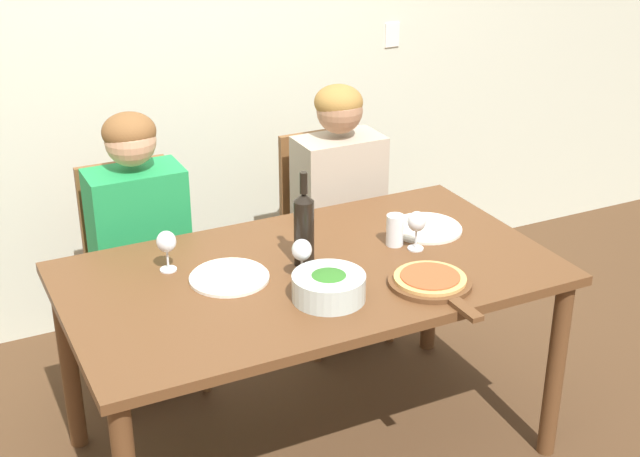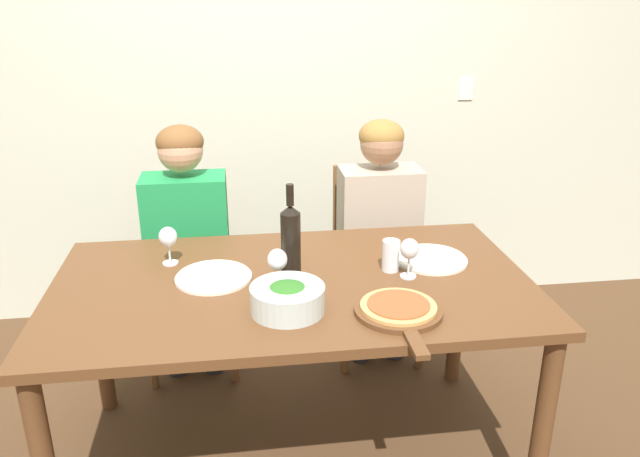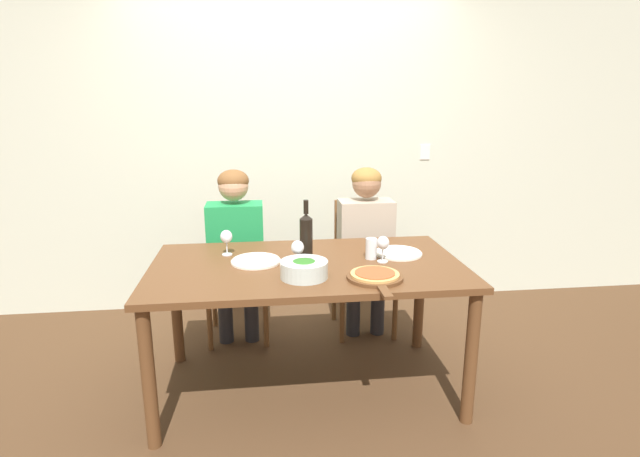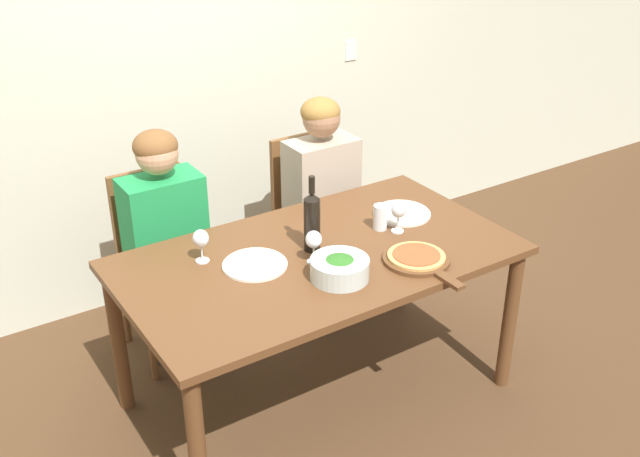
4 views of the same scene
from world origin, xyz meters
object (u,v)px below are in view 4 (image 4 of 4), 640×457
at_px(dinner_plate_right, 402,213).
at_px(wine_glass_left, 201,240).
at_px(person_woman, 166,227).
at_px(wine_glass_centre, 314,241).
at_px(broccoli_bowl, 340,268).
at_px(water_tumbler, 380,217).
at_px(wine_bottle, 312,220).
at_px(dinner_plate_left, 255,264).
at_px(chair_right, 312,215).
at_px(chair_left, 161,258).
at_px(person_man, 323,185).
at_px(wine_glass_right, 398,211).
at_px(pizza_on_board, 418,259).

relative_size(dinner_plate_right, wine_glass_left, 1.85).
relative_size(person_woman, wine_glass_centre, 8.04).
relative_size(broccoli_bowl, water_tumbler, 2.06).
distance_m(wine_bottle, dinner_plate_left, 0.32).
bearing_deg(wine_glass_left, chair_right, 32.46).
distance_m(chair_left, dinner_plate_right, 1.24).
bearing_deg(wine_glass_left, broccoli_bowl, -46.47).
height_order(chair_right, person_man, person_man).
distance_m(dinner_plate_right, wine_glass_right, 0.20).
bearing_deg(dinner_plate_right, wine_glass_left, 173.60).
bearing_deg(broccoli_bowl, wine_glass_right, 23.17).
bearing_deg(chair_right, dinner_plate_right, -84.64).
distance_m(broccoli_bowl, water_tumbler, 0.49).
bearing_deg(chair_left, wine_bottle, -60.86).
bearing_deg(dinner_plate_right, wine_bottle, -174.19).
height_order(dinner_plate_right, pizza_on_board, pizza_on_board).
xyz_separation_m(person_man, water_tumbler, (-0.11, -0.65, 0.11)).
xyz_separation_m(dinner_plate_right, wine_glass_right, (-0.13, -0.13, 0.10)).
bearing_deg(person_man, pizza_on_board, -99.48).
relative_size(wine_glass_left, wine_glass_right, 1.00).
relative_size(wine_bottle, broccoli_bowl, 1.43).
bearing_deg(water_tumbler, wine_bottle, 179.47).
bearing_deg(person_woman, water_tumbler, -39.26).
xyz_separation_m(person_man, dinner_plate_left, (-0.77, -0.64, 0.06)).
distance_m(wine_glass_left, wine_glass_centre, 0.48).
bearing_deg(dinner_plate_left, chair_right, 44.54).
relative_size(chair_left, person_man, 0.78).
height_order(person_man, wine_glass_centre, person_man).
xyz_separation_m(person_woman, wine_glass_right, (0.85, -0.72, 0.15)).
relative_size(dinner_plate_left, wine_glass_centre, 1.85).
relative_size(wine_bottle, wine_glass_right, 2.33).
distance_m(chair_right, wine_bottle, 1.00).
relative_size(person_man, water_tumbler, 10.13).
distance_m(chair_right, person_woman, 0.95).
bearing_deg(dinner_plate_left, wine_bottle, -1.61).
bearing_deg(wine_glass_centre, broccoli_bowl, -83.36).
xyz_separation_m(wine_glass_left, wine_glass_centre, (0.40, -0.27, 0.00)).
bearing_deg(chair_left, wine_glass_right, -44.56).
relative_size(pizza_on_board, wine_glass_centre, 2.85).
bearing_deg(broccoli_bowl, chair_left, 110.58).
height_order(broccoli_bowl, wine_glass_centre, wine_glass_centre).
height_order(person_woman, wine_bottle, person_woman).
xyz_separation_m(wine_glass_right, wine_glass_centre, (-0.48, -0.03, 0.00)).
bearing_deg(water_tumbler, broccoli_bowl, -147.11).
xyz_separation_m(chair_left, dinner_plate_left, (0.14, -0.76, 0.29)).
bearing_deg(wine_glass_right, wine_bottle, 170.40).
distance_m(dinner_plate_left, wine_glass_left, 0.25).
xyz_separation_m(person_woman, wine_glass_left, (-0.03, -0.48, 0.15)).
relative_size(dinner_plate_left, wine_glass_left, 1.85).
height_order(person_woman, pizza_on_board, person_woman).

